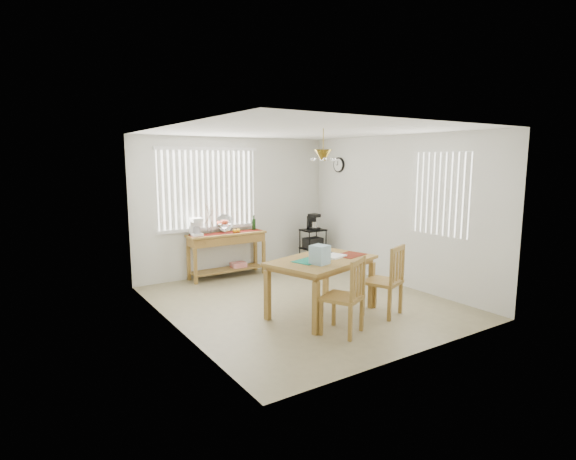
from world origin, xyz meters
TOP-DOWN VIEW (x-y plane):
  - ground at (0.00, 0.00)m, footprint 4.00×4.50m
  - room_shell at (0.00, 0.01)m, footprint 4.20×4.70m
  - sideboard at (-0.29, 2.02)m, footprint 1.49×0.42m
  - sideboard_items at (-0.55, 2.04)m, footprint 1.41×0.35m
  - wire_cart at (1.52, 1.79)m, footprint 0.46×0.37m
  - cart_items at (1.52, 1.80)m, footprint 0.18×0.22m
  - dining_table at (-0.07, -0.58)m, footprint 1.70×1.34m
  - table_items at (-0.17, -0.74)m, footprint 1.24×0.57m
  - chair_left at (-0.28, -1.35)m, footprint 0.61×0.61m
  - chair_right at (0.65, -1.12)m, footprint 0.60×0.60m

SIDE VIEW (x-z plane):
  - ground at x=0.00m, z-range -0.01..0.00m
  - wire_cart at x=1.52m, z-range 0.08..0.86m
  - chair_left at x=-0.28m, z-range -0.01..0.98m
  - chair_right at x=0.65m, z-range -0.01..1.00m
  - sideboard at x=-0.29m, z-range 0.21..1.04m
  - dining_table at x=-0.07m, z-range 0.31..1.11m
  - table_items at x=-0.17m, z-range 0.77..1.02m
  - cart_items at x=1.52m, z-range 0.77..1.09m
  - sideboard_items at x=-0.55m, z-range 0.65..1.29m
  - room_shell at x=0.00m, z-range 0.34..3.04m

